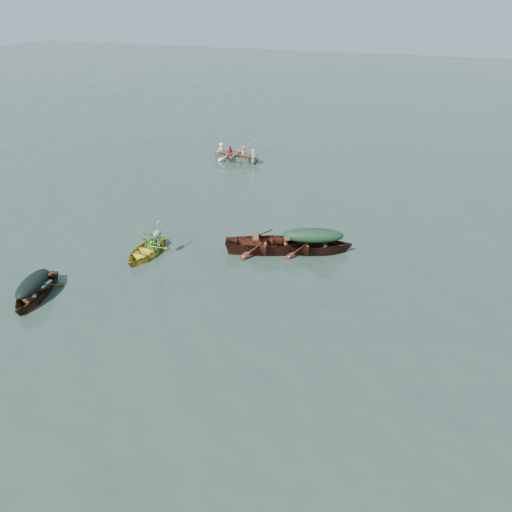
# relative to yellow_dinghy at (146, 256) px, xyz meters

# --- Properties ---
(ground) EXTENTS (140.00, 140.00, 0.00)m
(ground) POSITION_rel_yellow_dinghy_xyz_m (3.27, -0.48, 0.00)
(ground) COLOR #2E4037
(ground) RESTS_ON ground
(yellow_dinghy) EXTENTS (1.22, 2.73, 0.70)m
(yellow_dinghy) POSITION_rel_yellow_dinghy_xyz_m (0.00, 0.00, 0.00)
(yellow_dinghy) COLOR gold
(yellow_dinghy) RESTS_ON ground
(dark_covered_boat) EXTENTS (1.97, 3.29, 0.73)m
(dark_covered_boat) POSITION_rel_yellow_dinghy_xyz_m (-1.62, -3.60, 0.00)
(dark_covered_boat) COLOR #522B13
(dark_covered_boat) RESTS_ON ground
(green_tarp_boat) EXTENTS (4.18, 2.54, 0.91)m
(green_tarp_boat) POSITION_rel_yellow_dinghy_xyz_m (5.43, 2.44, 0.00)
(green_tarp_boat) COLOR #462010
(green_tarp_boat) RESTS_ON ground
(open_wooden_boat) EXTENTS (4.74, 2.96, 1.07)m
(open_wooden_boat) POSITION_rel_yellow_dinghy_xyz_m (4.04, 1.93, 0.00)
(open_wooden_boat) COLOR #592016
(open_wooden_boat) RESTS_ON ground
(rowed_boat) EXTENTS (3.98, 1.60, 0.90)m
(rowed_boat) POSITION_rel_yellow_dinghy_xyz_m (-1.42, 11.46, 0.00)
(rowed_boat) COLOR beige
(rowed_boat) RESTS_ON ground
(dark_tarp_cover) EXTENTS (1.09, 1.81, 0.40)m
(dark_tarp_cover) POSITION_rel_yellow_dinghy_xyz_m (-1.62, -3.60, 0.57)
(dark_tarp_cover) COLOR black
(dark_tarp_cover) RESTS_ON dark_covered_boat
(green_tarp_cover) EXTENTS (2.30, 1.40, 0.52)m
(green_tarp_cover) POSITION_rel_yellow_dinghy_xyz_m (5.43, 2.44, 0.71)
(green_tarp_cover) COLOR #15331A
(green_tarp_cover) RESTS_ON green_tarp_boat
(thwart_benches) EXTENTS (2.42, 1.61, 0.04)m
(thwart_benches) POSITION_rel_yellow_dinghy_xyz_m (4.04, 1.93, 0.55)
(thwart_benches) COLOR #553313
(thwart_benches) RESTS_ON open_wooden_boat
(heron) EXTENTS (0.29, 0.40, 0.92)m
(heron) POSITION_rel_yellow_dinghy_xyz_m (0.55, 0.06, 0.81)
(heron) COLOR #92949A
(heron) RESTS_ON yellow_dinghy
(dinghy_weeds) EXTENTS (0.71, 0.91, 0.60)m
(dinghy_weeds) POSITION_rel_yellow_dinghy_xyz_m (0.02, 0.55, 0.65)
(dinghy_weeds) COLOR #30741E
(dinghy_weeds) RESTS_ON yellow_dinghy
(rowers) EXTENTS (2.81, 1.35, 0.76)m
(rowers) POSITION_rel_yellow_dinghy_xyz_m (-1.42, 11.46, 0.83)
(rowers) COLOR silver
(rowers) RESTS_ON rowed_boat
(oars) EXTENTS (0.89, 2.65, 0.06)m
(oars) POSITION_rel_yellow_dinghy_xyz_m (-1.42, 11.46, 0.48)
(oars) COLOR #A47D3E
(oars) RESTS_ON rowed_boat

